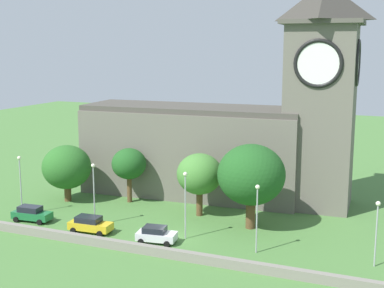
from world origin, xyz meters
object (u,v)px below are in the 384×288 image
car_green (32,214)px  tree_by_tower (251,175)px  streetlamp_west_mid (94,185)px  streetlamp_east_end (377,222)px  tree_churchyard (67,167)px  car_white (156,234)px  streetlamp_west_end (20,176)px  streetlamp_east_mid (257,208)px  tree_riverside_east (200,174)px  streetlamp_central (185,195)px  car_yellow (90,224)px  church (235,132)px  tree_riverside_west (129,164)px

car_green → tree_by_tower: bearing=17.4°
streetlamp_west_mid → tree_by_tower: bearing=19.7°
streetlamp_east_end → tree_churchyard: size_ratio=0.84×
car_white → streetlamp_west_end: 19.62m
streetlamp_east_mid → tree_churchyard: tree_churchyard is taller
streetlamp_west_end → streetlamp_east_mid: size_ratio=1.05×
streetlamp_west_end → streetlamp_east_end: size_ratio=1.16×
car_white → streetlamp_west_mid: 9.89m
car_green → streetlamp_east_end: (37.71, 1.80, 3.33)m
streetlamp_west_mid → tree_riverside_east: bearing=39.7°
streetlamp_west_end → tree_by_tower: 27.51m
tree_riverside_east → streetlamp_east_mid: bearing=-42.6°
streetlamp_west_mid → streetlamp_west_end: bearing=-179.7°
streetlamp_central → streetlamp_east_end: (18.98, 0.11, -0.57)m
car_yellow → car_white: car_yellow is taller
streetlamp_west_mid → tree_riverside_east: tree_riverside_east is taller
church → tree_by_tower: bearing=-63.4°
church → streetlamp_east_mid: size_ratio=5.34×
streetlamp_central → tree_riverside_east: tree_riverside_east is taller
streetlamp_east_end → tree_by_tower: 14.90m
car_green → tree_riverside_east: 20.09m
tree_riverside_west → streetlamp_east_mid: bearing=-27.6°
tree_churchyard → streetlamp_west_end: bearing=-102.9°
streetlamp_east_end → tree_riverside_east: tree_riverside_east is taller
streetlamp_east_end → tree_riverside_west: size_ratio=0.88×
streetlamp_central → tree_by_tower: tree_by_tower is taller
tree_riverside_west → car_white: bearing=-50.4°
streetlamp_west_mid → streetlamp_east_end: (30.15, 0.16, -0.54)m
streetlamp_west_end → tree_by_tower: bearing=12.5°
car_white → streetlamp_west_end: (-19.10, 2.10, 3.93)m
car_green → tree_riverside_east: tree_riverside_east is taller
streetlamp_east_mid → tree_by_tower: size_ratio=0.72×
church → tree_riverside_west: church is taller
car_green → tree_riverside_west: (6.62, 11.31, 4.15)m
car_white → streetlamp_east_end: bearing=6.2°
streetlamp_west_end → tree_riverside_east: 21.43m
car_yellow → church: bearing=62.0°
car_green → tree_by_tower: tree_by_tower is taller
car_green → streetlamp_west_mid: (7.56, 1.64, 3.86)m
church → car_green: church is taller
car_yellow → streetlamp_east_mid: bearing=4.1°
streetlamp_east_end → streetlamp_central: bearing=-179.7°
car_yellow → streetlamp_west_mid: 4.50m
tree_by_tower → streetlamp_west_end: bearing=-167.5°
streetlamp_central → streetlamp_east_end: size_ratio=1.16×
car_yellow → tree_churchyard: size_ratio=0.66×
streetlamp_east_end → tree_riverside_east: bearing=159.2°
car_yellow → car_white: size_ratio=1.13×
tree_riverside_east → tree_churchyard: (-18.26, -1.00, -0.54)m
streetlamp_west_mid → car_yellow: bearing=-70.2°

